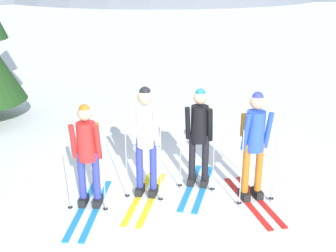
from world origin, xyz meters
TOP-DOWN VIEW (x-y plane):
  - ground_plane at (0.00, 0.00)m, footprint 400.00×400.00m
  - skier_in_red at (-1.14, -0.18)m, footprint 0.75×1.79m
  - skier_in_white at (-0.25, -0.01)m, footprint 0.91×1.70m
  - skier_in_black at (0.64, 0.17)m, footprint 0.96×1.63m
  - skier_in_blue at (1.34, -0.41)m, footprint 0.61×1.64m

SIDE VIEW (x-z plane):
  - ground_plane at x=0.00m, z-range 0.00..0.00m
  - skier_in_red at x=-1.14m, z-range 0.09..1.72m
  - skier_in_black at x=0.64m, z-range 0.10..1.78m
  - skier_in_blue at x=1.34m, z-range 0.12..1.87m
  - skier_in_white at x=-0.25m, z-range 0.12..1.92m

